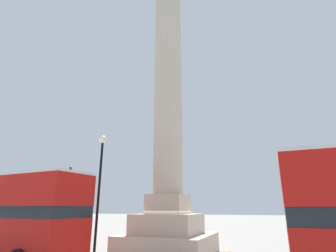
{
  "coord_description": "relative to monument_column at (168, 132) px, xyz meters",
  "views": [
    {
      "loc": [
        6.28,
        -15.95,
        2.66
      ],
      "look_at": [
        0.0,
        0.0,
        8.05
      ],
      "focal_mm": 28.0,
      "sensor_mm": 36.0,
      "label": 1
    }
  ],
  "objects": [
    {
      "name": "street_lamp",
      "position": [
        -2.81,
        -3.4,
        -3.73
      ],
      "size": [
        0.45,
        0.45,
        6.76
      ],
      "color": "black",
      "rests_on": "ground_plane"
    },
    {
      "name": "monument_column",
      "position": [
        0.0,
        0.0,
        0.0
      ],
      "size": [
        5.13,
        5.13,
        21.52
      ],
      "color": "#BCB29E",
      "rests_on": "ground_plane"
    },
    {
      "name": "equestrian_statue",
      "position": [
        -11.98,
        4.43,
        -5.6
      ],
      "size": [
        3.63,
        3.19,
        6.56
      ],
      "rotation": [
        0.0,
        0.0,
        0.42
      ],
      "color": "#BCB29E",
      "rests_on": "ground_plane"
    }
  ]
}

